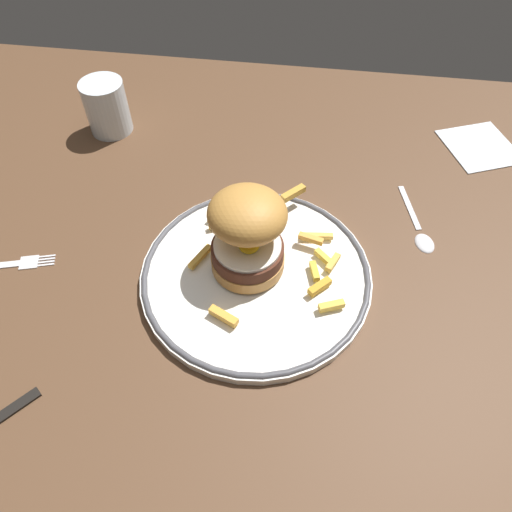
{
  "coord_description": "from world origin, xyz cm",
  "views": [
    {
      "loc": [
        9.49,
        -39.59,
        50.95
      ],
      "look_at": [
        4.26,
        -2.99,
        4.6
      ],
      "focal_mm": 33.55,
      "sensor_mm": 36.0,
      "label": 1
    }
  ],
  "objects_px": {
    "napkin": "(480,146)",
    "dinner_plate": "(256,274)",
    "fork": "(3,265)",
    "spoon": "(422,234)",
    "burger": "(247,232)",
    "water_glass": "(107,110)"
  },
  "relations": [
    {
      "from": "dinner_plate",
      "to": "spoon",
      "type": "relative_size",
      "value": 2.25
    },
    {
      "from": "burger",
      "to": "water_glass",
      "type": "bearing_deg",
      "value": 136.37
    },
    {
      "from": "napkin",
      "to": "fork",
      "type": "bearing_deg",
      "value": -152.61
    },
    {
      "from": "water_glass",
      "to": "burger",
      "type": "bearing_deg",
      "value": -43.63
    },
    {
      "from": "burger",
      "to": "spoon",
      "type": "distance_m",
      "value": 0.26
    },
    {
      "from": "napkin",
      "to": "burger",
      "type": "bearing_deg",
      "value": -138.49
    },
    {
      "from": "spoon",
      "to": "fork",
      "type": "bearing_deg",
      "value": -166.53
    },
    {
      "from": "spoon",
      "to": "dinner_plate",
      "type": "bearing_deg",
      "value": -154.33
    },
    {
      "from": "dinner_plate",
      "to": "napkin",
      "type": "distance_m",
      "value": 0.46
    },
    {
      "from": "dinner_plate",
      "to": "spoon",
      "type": "xyz_separation_m",
      "value": [
        0.22,
        0.11,
        -0.0
      ]
    },
    {
      "from": "burger",
      "to": "napkin",
      "type": "height_order",
      "value": "burger"
    },
    {
      "from": "dinner_plate",
      "to": "spoon",
      "type": "height_order",
      "value": "dinner_plate"
    },
    {
      "from": "water_glass",
      "to": "spoon",
      "type": "distance_m",
      "value": 0.54
    },
    {
      "from": "dinner_plate",
      "to": "fork",
      "type": "xyz_separation_m",
      "value": [
        -0.34,
        -0.03,
        -0.01
      ]
    },
    {
      "from": "spoon",
      "to": "napkin",
      "type": "relative_size",
      "value": 1.18
    },
    {
      "from": "dinner_plate",
      "to": "fork",
      "type": "relative_size",
      "value": 2.11
    },
    {
      "from": "dinner_plate",
      "to": "burger",
      "type": "height_order",
      "value": "burger"
    },
    {
      "from": "napkin",
      "to": "dinner_plate",
      "type": "bearing_deg",
      "value": -136.07
    },
    {
      "from": "dinner_plate",
      "to": "napkin",
      "type": "relative_size",
      "value": 2.66
    },
    {
      "from": "burger",
      "to": "spoon",
      "type": "height_order",
      "value": "burger"
    },
    {
      "from": "dinner_plate",
      "to": "fork",
      "type": "bearing_deg",
      "value": -175.29
    },
    {
      "from": "dinner_plate",
      "to": "water_glass",
      "type": "distance_m",
      "value": 0.4
    }
  ]
}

